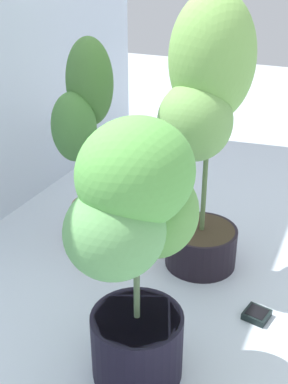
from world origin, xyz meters
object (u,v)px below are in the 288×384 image
Objects in this scene: potted_plant_front_right at (205,117)px; potted_plant_back_right at (87,138)px; potted_plant_front_left at (136,238)px; hygrometer_box at (257,315)px; nutrient_bottle at (152,199)px.

potted_plant_front_right is 0.49m from potted_plant_back_right.
hygrometer_box is (0.38, -0.27, -0.45)m from potted_plant_front_left.
potted_plant_back_right is at bearing 141.25° from nutrient_bottle.
potted_plant_front_right reaches higher than potted_plant_front_left.
potted_plant_front_right reaches higher than potted_plant_back_right.
potted_plant_front_right is 0.69m from hygrometer_box.
potted_plant_front_left is 8.32× the size of hygrometer_box.
nutrient_bottle is (0.81, 0.30, -0.33)m from potted_plant_front_left.
potted_plant_front_left is at bearing -24.13° from hygrometer_box.
potted_plant_front_left is (-0.59, -0.01, -0.15)m from potted_plant_front_right.
potted_plant_front_left reaches higher than nutrient_bottle.
potted_plant_front_right reaches higher than nutrient_bottle.
nutrient_bottle is at bearing 20.44° from potted_plant_front_left.
potted_plant_front_left is at bearing -140.54° from potted_plant_back_right.
nutrient_bottle is at bearing 52.38° from potted_plant_front_right.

